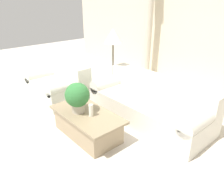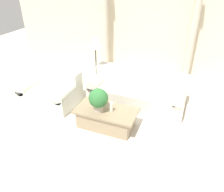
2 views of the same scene
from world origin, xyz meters
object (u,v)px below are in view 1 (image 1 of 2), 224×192
(floor_lamp, at_px, (113,39))
(potted_plant, at_px, (77,96))
(coffee_table, at_px, (87,124))
(loveseat, at_px, (60,84))
(sofa_long, at_px, (150,104))

(floor_lamp, bearing_deg, potted_plant, -62.86)
(coffee_table, relative_size, potted_plant, 2.58)
(potted_plant, bearing_deg, coffee_table, 30.42)
(loveseat, height_order, floor_lamp, floor_lamp)
(coffee_table, xyz_separation_m, floor_lamp, (-0.85, 1.33, 1.13))
(sofa_long, relative_size, coffee_table, 1.80)
(coffee_table, bearing_deg, floor_lamp, 122.65)
(potted_plant, relative_size, floor_lamp, 0.32)
(sofa_long, xyz_separation_m, potted_plant, (-0.47, -1.29, 0.39))
(loveseat, xyz_separation_m, floor_lamp, (0.83, 0.91, 1.01))
(floor_lamp, bearing_deg, sofa_long, -5.48)
(coffee_table, xyz_separation_m, potted_plant, (-0.13, -0.08, 0.49))
(coffee_table, height_order, floor_lamp, floor_lamp)
(sofa_long, relative_size, floor_lamp, 1.50)
(potted_plant, bearing_deg, loveseat, 162.06)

